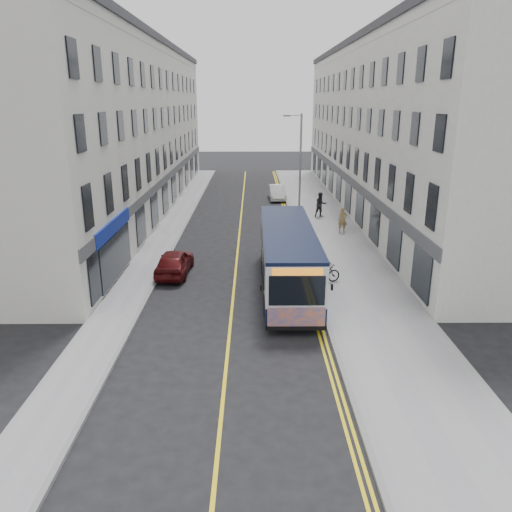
{
  "coord_description": "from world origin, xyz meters",
  "views": [
    {
      "loc": [
        0.94,
        -20.94,
        8.89
      ],
      "look_at": [
        1.09,
        2.25,
        1.6
      ],
      "focal_mm": 35.0,
      "sensor_mm": 36.0,
      "label": 1
    }
  ],
  "objects_px": {
    "bicycle": "(322,274)",
    "pedestrian_near": "(343,220)",
    "car_white": "(277,192)",
    "city_bus": "(288,256)",
    "pedestrian_far": "(321,205)",
    "car_maroon": "(174,262)",
    "streetlamp": "(299,167)"
  },
  "relations": [
    {
      "from": "car_white",
      "to": "city_bus",
      "type": "bearing_deg",
      "value": -93.48
    },
    {
      "from": "city_bus",
      "to": "pedestrian_near",
      "type": "distance_m",
      "value": 11.43
    },
    {
      "from": "city_bus",
      "to": "car_white",
      "type": "distance_m",
      "value": 23.03
    },
    {
      "from": "car_maroon",
      "to": "streetlamp",
      "type": "bearing_deg",
      "value": -124.12
    },
    {
      "from": "pedestrian_far",
      "to": "car_white",
      "type": "xyz_separation_m",
      "value": [
        -3.03,
        7.75,
        -0.41
      ]
    },
    {
      "from": "bicycle",
      "to": "pedestrian_near",
      "type": "distance_m",
      "value": 10.36
    },
    {
      "from": "bicycle",
      "to": "streetlamp",
      "type": "bearing_deg",
      "value": -16.09
    },
    {
      "from": "pedestrian_far",
      "to": "car_maroon",
      "type": "distance_m",
      "value": 16.13
    },
    {
      "from": "pedestrian_near",
      "to": "streetlamp",
      "type": "bearing_deg",
      "value": 147.83
    },
    {
      "from": "car_white",
      "to": "car_maroon",
      "type": "xyz_separation_m",
      "value": [
        -6.42,
        -20.82,
        0.02
      ]
    },
    {
      "from": "streetlamp",
      "to": "pedestrian_far",
      "type": "relative_size",
      "value": 4.18
    },
    {
      "from": "pedestrian_near",
      "to": "car_white",
      "type": "height_order",
      "value": "pedestrian_near"
    },
    {
      "from": "streetlamp",
      "to": "car_white",
      "type": "bearing_deg",
      "value": 95.05
    },
    {
      "from": "city_bus",
      "to": "bicycle",
      "type": "height_order",
      "value": "city_bus"
    },
    {
      "from": "pedestrian_far",
      "to": "car_white",
      "type": "height_order",
      "value": "pedestrian_far"
    },
    {
      "from": "bicycle",
      "to": "pedestrian_near",
      "type": "bearing_deg",
      "value": -32.44
    },
    {
      "from": "pedestrian_near",
      "to": "car_white",
      "type": "bearing_deg",
      "value": 102.98
    },
    {
      "from": "bicycle",
      "to": "car_white",
      "type": "relative_size",
      "value": 0.47
    },
    {
      "from": "streetlamp",
      "to": "city_bus",
      "type": "relative_size",
      "value": 0.76
    },
    {
      "from": "city_bus",
      "to": "car_white",
      "type": "bearing_deg",
      "value": 88.54
    },
    {
      "from": "city_bus",
      "to": "pedestrian_near",
      "type": "xyz_separation_m",
      "value": [
        4.5,
        10.48,
        -0.69
      ]
    },
    {
      "from": "streetlamp",
      "to": "car_maroon",
      "type": "height_order",
      "value": "streetlamp"
    },
    {
      "from": "streetlamp",
      "to": "car_maroon",
      "type": "relative_size",
      "value": 2.0
    },
    {
      "from": "city_bus",
      "to": "pedestrian_far",
      "type": "bearing_deg",
      "value": 76.68
    },
    {
      "from": "bicycle",
      "to": "pedestrian_far",
      "type": "relative_size",
      "value": 0.98
    },
    {
      "from": "pedestrian_near",
      "to": "pedestrian_far",
      "type": "xyz_separation_m",
      "value": [
        -0.89,
        4.77,
        0.09
      ]
    },
    {
      "from": "city_bus",
      "to": "pedestrian_far",
      "type": "distance_m",
      "value": 15.69
    },
    {
      "from": "pedestrian_near",
      "to": "car_white",
      "type": "xyz_separation_m",
      "value": [
        -3.92,
        12.52,
        -0.33
      ]
    },
    {
      "from": "bicycle",
      "to": "pedestrian_far",
      "type": "bearing_deg",
      "value": -24.28
    },
    {
      "from": "pedestrian_far",
      "to": "car_maroon",
      "type": "height_order",
      "value": "pedestrian_far"
    },
    {
      "from": "city_bus",
      "to": "pedestrian_near",
      "type": "bearing_deg",
      "value": 66.75
    },
    {
      "from": "streetlamp",
      "to": "pedestrian_near",
      "type": "bearing_deg",
      "value": -27.78
    }
  ]
}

